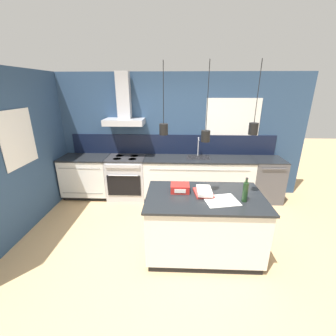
{
  "coord_description": "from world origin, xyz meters",
  "views": [
    {
      "loc": [
        0.09,
        -2.8,
        2.3
      ],
      "look_at": [
        -0.05,
        0.67,
        1.05
      ],
      "focal_mm": 24.0,
      "sensor_mm": 36.0,
      "label": 1
    }
  ],
  "objects_px": {
    "bottle_on_island": "(245,192)",
    "red_supply_box": "(180,188)",
    "dishwasher": "(265,179)",
    "oven_range": "(127,177)",
    "book_stack": "(204,192)"
  },
  "relations": [
    {
      "from": "book_stack",
      "to": "red_supply_box",
      "type": "relative_size",
      "value": 1.31
    },
    {
      "from": "bottle_on_island",
      "to": "book_stack",
      "type": "relative_size",
      "value": 0.97
    },
    {
      "from": "bottle_on_island",
      "to": "dishwasher",
      "type": "bearing_deg",
      "value": 61.35
    },
    {
      "from": "book_stack",
      "to": "dishwasher",
      "type": "bearing_deg",
      "value": 47.72
    },
    {
      "from": "oven_range",
      "to": "book_stack",
      "type": "xyz_separation_m",
      "value": [
        1.46,
        -1.66,
        0.49
      ]
    },
    {
      "from": "dishwasher",
      "to": "red_supply_box",
      "type": "relative_size",
      "value": 3.51
    },
    {
      "from": "bottle_on_island",
      "to": "red_supply_box",
      "type": "height_order",
      "value": "bottle_on_island"
    },
    {
      "from": "oven_range",
      "to": "dishwasher",
      "type": "xyz_separation_m",
      "value": [
        2.97,
        0.0,
        0.0
      ]
    },
    {
      "from": "dishwasher",
      "to": "red_supply_box",
      "type": "xyz_separation_m",
      "value": [
        -1.85,
        -1.6,
        0.51
      ]
    },
    {
      "from": "oven_range",
      "to": "bottle_on_island",
      "type": "distance_m",
      "value": 2.76
    },
    {
      "from": "bottle_on_island",
      "to": "book_stack",
      "type": "distance_m",
      "value": 0.55
    },
    {
      "from": "oven_range",
      "to": "dishwasher",
      "type": "height_order",
      "value": "same"
    },
    {
      "from": "dishwasher",
      "to": "book_stack",
      "type": "height_order",
      "value": "book_stack"
    },
    {
      "from": "oven_range",
      "to": "book_stack",
      "type": "distance_m",
      "value": 2.26
    },
    {
      "from": "dishwasher",
      "to": "bottle_on_island",
      "type": "xyz_separation_m",
      "value": [
        -1.02,
        -1.86,
        0.59
      ]
    }
  ]
}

